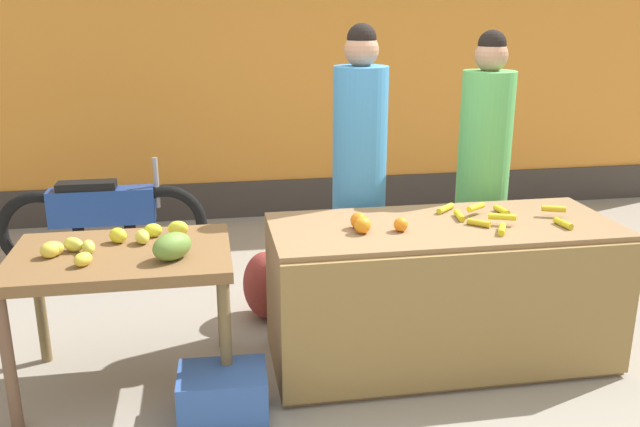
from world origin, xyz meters
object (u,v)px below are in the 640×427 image
at_px(vendor_woman_blue_shirt, 359,176).
at_px(produce_sack, 266,285).
at_px(produce_crate, 223,395).
at_px(parked_motorcycle, 103,219).
at_px(vendor_woman_green_shirt, 483,173).

distance_m(vendor_woman_blue_shirt, produce_sack, 0.95).
height_order(produce_crate, produce_sack, produce_sack).
bearing_deg(parked_motorcycle, vendor_woman_blue_shirt, -33.88).
distance_m(vendor_woman_blue_shirt, produce_crate, 1.63).
bearing_deg(vendor_woman_green_shirt, parked_motorcycle, 156.05).
bearing_deg(vendor_woman_green_shirt, produce_crate, -148.53).
xyz_separation_m(vendor_woman_blue_shirt, produce_sack, (-0.60, 0.06, -0.73)).
xyz_separation_m(vendor_woman_green_shirt, produce_crate, (-1.77, -1.08, -0.81)).
relative_size(vendor_woman_green_shirt, produce_sack, 4.06).
height_order(vendor_woman_green_shirt, parked_motorcycle, vendor_woman_green_shirt).
xyz_separation_m(vendor_woman_blue_shirt, parked_motorcycle, (-1.77, 1.19, -0.56)).
height_order(vendor_woman_blue_shirt, produce_crate, vendor_woman_blue_shirt).
distance_m(vendor_woman_blue_shirt, vendor_woman_green_shirt, 0.84).
bearing_deg(produce_sack, parked_motorcycle, 136.01).
relative_size(vendor_woman_green_shirt, produce_crate, 4.22).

